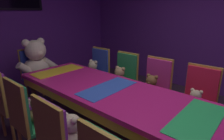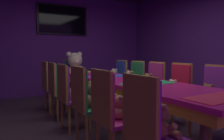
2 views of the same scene
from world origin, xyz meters
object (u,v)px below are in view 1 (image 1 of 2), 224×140
(chair_right_4, at_px, (125,76))
(king_teddy_bear, at_px, (37,62))
(chair_right_5, at_px, (98,69))
(teddy_right_5, at_px, (93,70))
(teddy_right_3, at_px, (151,87))
(throne_chair, at_px, (33,70))
(teddy_right_2, at_px, (195,101))
(chair_right_3, at_px, (156,84))
(chair_right_2, at_px, (199,96))
(chair_left_4, at_px, (26,114))
(teddy_left_4, at_px, (39,110))
(chair_left_5, at_px, (6,98))
(banquet_table, at_px, (145,108))
(teddy_right_4, at_px, (119,78))
(teddy_left_3, at_px, (73,133))
(teddy_left_5, at_px, (18,96))

(chair_right_4, distance_m, king_teddy_bear, 1.56)
(chair_right_5, xyz_separation_m, teddy_right_5, (-0.15, 0.00, 0.00))
(teddy_right_3, relative_size, teddy_right_5, 0.96)
(teddy_right_3, xyz_separation_m, throne_chair, (-0.69, 2.06, 0.00))
(teddy_right_2, relative_size, chair_right_4, 0.29)
(chair_right_3, bearing_deg, throne_chair, -67.95)
(chair_right_2, bearing_deg, throne_chair, -72.91)
(chair_left_4, bearing_deg, chair_right_5, 19.80)
(teddy_left_4, distance_m, chair_left_5, 0.58)
(chair_left_5, bearing_deg, banquet_table, -61.07)
(chair_right_4, bearing_deg, teddy_right_2, 83.23)
(teddy_right_2, xyz_separation_m, teddy_right_4, (-0.01, 1.18, 0.03))
(teddy_right_2, relative_size, chair_right_5, 0.29)
(chair_right_3, distance_m, chair_right_4, 0.57)
(chair_left_5, xyz_separation_m, chair_right_3, (1.66, -1.16, 0.00))
(teddy_left_3, distance_m, teddy_left_5, 1.19)
(teddy_left_5, height_order, teddy_right_5, teddy_right_5)
(teddy_left_5, distance_m, chair_right_3, 1.90)
(teddy_right_2, bearing_deg, teddy_left_4, -41.35)
(chair_right_4, xyz_separation_m, teddy_right_4, (-0.15, 0.00, 0.00))
(king_teddy_bear, bearing_deg, chair_left_4, -32.87)
(teddy_right_4, bearing_deg, king_teddy_bear, -62.95)
(banquet_table, bearing_deg, chair_left_5, 118.93)
(teddy_left_3, xyz_separation_m, throne_chair, (0.70, 2.09, -0.00))
(chair_right_4, relative_size, king_teddy_bear, 1.29)
(banquet_table, bearing_deg, teddy_right_4, 52.99)
(teddy_right_2, relative_size, teddy_right_4, 0.82)
(banquet_table, relative_size, chair_left_4, 3.75)
(teddy_left_4, height_order, teddy_right_3, teddy_right_3)
(teddy_right_4, bearing_deg, chair_right_3, 105.87)
(chair_left_5, bearing_deg, chair_left_4, -91.76)
(chair_right_2, height_order, teddy_right_4, chair_right_2)
(chair_right_5, distance_m, king_teddy_bear, 1.09)
(teddy_right_3, xyz_separation_m, chair_right_5, (0.13, 1.19, 0.00))
(banquet_table, xyz_separation_m, teddy_right_4, (0.67, 0.89, -0.06))
(teddy_left_3, bearing_deg, throne_chair, 71.38)
(teddy_right_5, bearing_deg, chair_right_2, 94.61)
(banquet_table, height_order, chair_right_3, chair_right_3)
(banquet_table, relative_size, teddy_right_2, 12.92)
(king_teddy_bear, bearing_deg, teddy_left_3, -20.18)
(teddy_left_5, bearing_deg, chair_left_5, -180.00)
(chair_right_4, bearing_deg, chair_left_5, -19.72)
(teddy_right_2, height_order, chair_right_4, chair_right_4)
(chair_right_3, height_order, chair_right_4, same)
(teddy_right_2, xyz_separation_m, chair_right_4, (0.14, 1.18, 0.02))
(teddy_right_4, bearing_deg, teddy_left_4, -1.04)
(chair_right_2, bearing_deg, chair_right_5, -90.04)
(banquet_table, distance_m, teddy_left_4, 1.15)
(teddy_right_3, bearing_deg, chair_left_5, -37.50)
(teddy_left_3, height_order, teddy_right_3, teddy_left_3)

